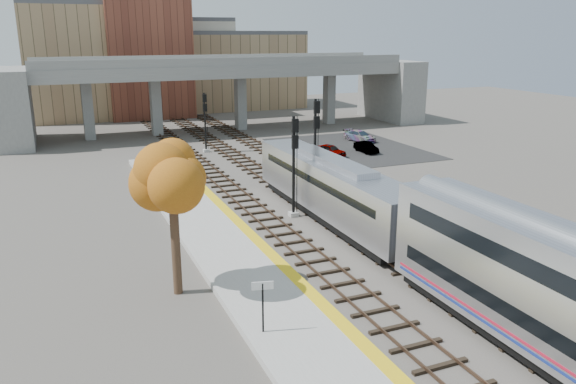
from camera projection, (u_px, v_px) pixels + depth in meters
name	position (u px, v px, depth m)	size (l,w,h in m)	color
ground	(371.00, 258.00, 31.98)	(160.00, 160.00, 0.00)	#47423D
platform	(251.00, 276.00, 29.23)	(4.50, 60.00, 0.35)	#9E9E99
yellow_strip	(284.00, 267.00, 29.89)	(0.70, 60.00, 0.01)	yellow
tracks	(298.00, 198.00, 43.39)	(10.70, 95.00, 0.25)	black
overpass	(225.00, 85.00, 72.11)	(54.00, 12.00, 9.50)	slate
buildings_far	(163.00, 62.00, 89.30)	(43.00, 21.00, 20.60)	#A2865E
parking_lot	(349.00, 148.00, 62.01)	(14.00, 18.00, 0.04)	black
locomotive	(332.00, 188.00, 37.93)	(3.02, 19.05, 4.10)	#A8AAB2
signal_mast_near	(294.00, 168.00, 38.23)	(0.60, 0.64, 7.02)	#9E9E99
signal_mast_mid	(315.00, 146.00, 44.31)	(0.60, 0.64, 7.44)	#9E9E99
signal_mast_far	(205.00, 124.00, 59.36)	(0.60, 0.64, 6.31)	#9E9E99
station_sign	(263.00, 296.00, 22.99)	(0.89, 0.26, 2.27)	black
tree	(171.00, 173.00, 26.03)	(3.60, 3.60, 8.26)	#382619
car_a	(330.00, 150.00, 57.93)	(1.42, 3.54, 1.20)	#99999E
car_b	(366.00, 147.00, 59.67)	(1.21, 3.48, 1.15)	#99999E
car_c	(360.00, 136.00, 65.82)	(1.75, 4.30, 1.25)	#99999E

